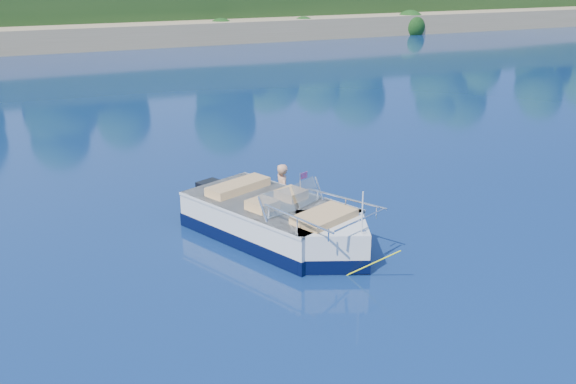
% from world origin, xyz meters
% --- Properties ---
extents(ground, '(160.00, 160.00, 0.00)m').
position_xyz_m(ground, '(0.00, 0.00, 0.00)').
color(ground, '#0A1C46').
rests_on(ground, ground).
extents(shoreline, '(170.00, 59.00, 6.00)m').
position_xyz_m(shoreline, '(0.00, 63.77, 0.98)').
color(shoreline, '#998159').
rests_on(shoreline, ground).
extents(motorboat, '(3.23, 5.10, 1.81)m').
position_xyz_m(motorboat, '(-1.58, 1.87, 0.35)').
color(motorboat, white).
rests_on(motorboat, ground).
extents(tow_tube, '(1.33, 1.33, 0.34)m').
position_xyz_m(tow_tube, '(-0.72, 3.90, 0.09)').
color(tow_tube, '#E4BA00').
rests_on(tow_tube, ground).
extents(boy, '(0.39, 0.79, 1.52)m').
position_xyz_m(boy, '(-0.71, 3.87, 0.00)').
color(boy, tan).
rests_on(boy, ground).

